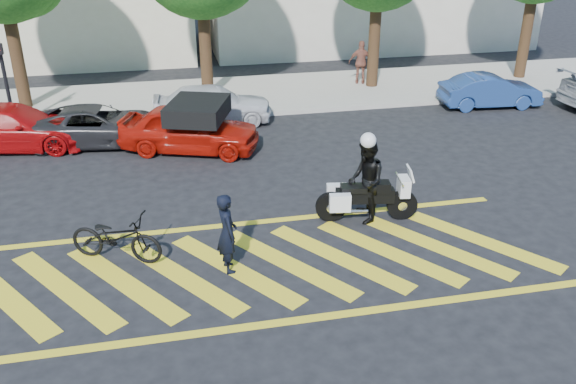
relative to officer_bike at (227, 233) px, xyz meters
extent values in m
plane|color=black|center=(0.72, -0.04, -0.84)|extent=(90.00, 90.00, 0.00)
cube|color=#9E998E|center=(0.72, 11.96, -0.77)|extent=(60.00, 5.00, 0.15)
cube|color=yellow|center=(-4.28, -0.04, -0.84)|extent=(2.43, 3.21, 0.01)
cube|color=yellow|center=(-3.18, -0.04, -0.84)|extent=(2.43, 3.21, 0.01)
cube|color=yellow|center=(-2.08, -0.04, -0.84)|extent=(2.43, 3.21, 0.01)
cube|color=yellow|center=(-0.98, -0.04, -0.84)|extent=(2.43, 3.21, 0.01)
cube|color=yellow|center=(0.12, -0.04, -0.84)|extent=(2.43, 3.21, 0.01)
cube|color=yellow|center=(1.22, -0.04, -0.84)|extent=(2.43, 3.21, 0.01)
cube|color=yellow|center=(2.32, -0.04, -0.84)|extent=(2.43, 3.21, 0.01)
cube|color=yellow|center=(3.42, -0.04, -0.84)|extent=(2.43, 3.21, 0.01)
cube|color=yellow|center=(4.52, -0.04, -0.84)|extent=(2.43, 3.21, 0.01)
cube|color=yellow|center=(5.62, -0.04, -0.84)|extent=(2.43, 3.21, 0.01)
cube|color=yellow|center=(0.72, -1.94, -0.84)|extent=(12.00, 0.20, 0.01)
cube|color=yellow|center=(0.72, 1.86, -0.84)|extent=(12.00, 0.20, 0.01)
cylinder|color=black|center=(-5.78, 11.96, 1.16)|extent=(0.44, 0.44, 4.00)
cylinder|color=black|center=(0.72, 11.96, 1.16)|extent=(0.44, 0.44, 4.00)
cylinder|color=black|center=(7.22, 11.96, 1.16)|extent=(0.44, 0.44, 4.00)
cylinder|color=black|center=(13.72, 11.96, 1.16)|extent=(0.44, 0.44, 4.00)
cylinder|color=black|center=(-5.78, 9.76, 0.76)|extent=(0.12, 0.12, 3.20)
imported|color=black|center=(0.00, 0.00, 0.00)|extent=(0.49, 0.67, 1.68)
imported|color=black|center=(-2.21, 0.88, -0.32)|extent=(2.10, 1.47, 1.05)
cylinder|color=black|center=(2.60, 1.60, -0.49)|extent=(0.72, 0.26, 0.71)
cylinder|color=silver|center=(2.60, 1.60, -0.49)|extent=(0.24, 0.20, 0.22)
cylinder|color=black|center=(4.25, 1.33, -0.49)|extent=(0.72, 0.26, 0.71)
cylinder|color=silver|center=(4.25, 1.33, -0.49)|extent=(0.24, 0.20, 0.22)
cube|color=black|center=(3.37, 1.47, -0.22)|extent=(1.37, 0.49, 0.32)
cube|color=black|center=(3.69, 1.42, 0.00)|extent=(0.53, 0.39, 0.24)
cube|color=black|center=(3.11, 1.52, -0.03)|extent=(0.64, 0.45, 0.13)
cube|color=silver|center=(4.25, 1.33, 0.00)|extent=(0.30, 0.48, 0.43)
cube|color=silver|center=(2.81, 1.85, -0.25)|extent=(0.51, 0.27, 0.41)
cube|color=silver|center=(2.72, 1.29, -0.25)|extent=(0.51, 0.27, 0.41)
imported|color=black|center=(3.37, 1.47, 0.15)|extent=(0.90, 1.08, 1.99)
imported|color=#9E1007|center=(-0.30, 6.76, -0.14)|extent=(4.42, 2.92, 1.40)
imported|color=#A60A0C|center=(-5.48, 8.12, -0.18)|extent=(4.76, 2.46, 1.32)
imported|color=black|center=(-3.03, 7.95, -0.25)|extent=(4.45, 2.49, 1.18)
imported|color=silver|center=(0.62, 9.16, -0.17)|extent=(4.05, 1.88, 1.34)
imported|color=navy|center=(10.62, 8.86, -0.25)|extent=(3.68, 1.55, 1.18)
imported|color=brown|center=(6.88, 12.35, 0.16)|extent=(1.07, 0.71, 1.70)
camera|label=1|loc=(-1.04, -10.54, 5.92)|focal=38.00mm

